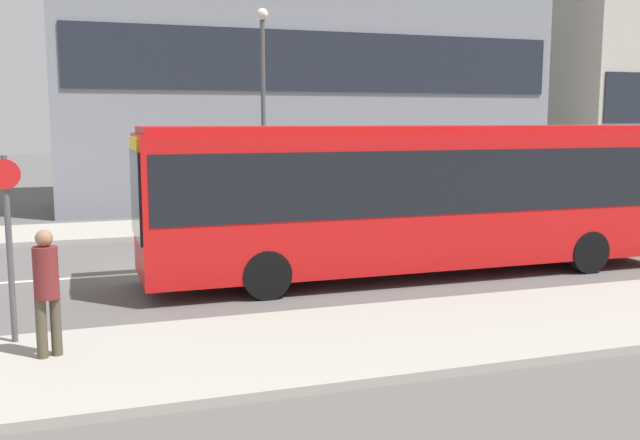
{
  "coord_description": "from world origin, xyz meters",
  "views": [
    {
      "loc": [
        -2.26,
        -16.13,
        3.44
      ],
      "look_at": [
        2.59,
        -1.69,
        1.28
      ],
      "focal_mm": 40.0,
      "sensor_mm": 36.0,
      "label": 1
    }
  ],
  "objects": [
    {
      "name": "street_lamp",
      "position": [
        3.12,
        5.34,
        4.19
      ],
      "size": [
        0.36,
        0.36,
        6.62
      ],
      "color": "#4C4C51",
      "rests_on": "sidewalk_far"
    },
    {
      "name": "pedestrian_near_stop",
      "position": [
        -2.78,
        -5.76,
        1.16
      ],
      "size": [
        0.34,
        0.34,
        1.81
      ],
      "rotation": [
        0.0,
        0.0,
        3.49
      ],
      "color": "#4C4233",
      "rests_on": "sidewalk_near"
    },
    {
      "name": "city_bus",
      "position": [
        4.75,
        -1.99,
        1.9
      ],
      "size": [
        12.07,
        2.52,
        3.3
      ],
      "rotation": [
        0.0,
        0.0,
        0.07
      ],
      "color": "red",
      "rests_on": "ground_plane"
    },
    {
      "name": "sidewalk_far",
      "position": [
        0.0,
        6.25,
        0.07
      ],
      "size": [
        44.0,
        3.5,
        0.13
      ],
      "color": "#A39E93",
      "rests_on": "ground_plane"
    },
    {
      "name": "bus_stop_sign",
      "position": [
        -3.31,
        -4.88,
        1.76
      ],
      "size": [
        0.44,
        0.12,
        2.79
      ],
      "color": "#4C4C51",
      "rests_on": "sidewalk_near"
    },
    {
      "name": "ground_plane",
      "position": [
        0.0,
        0.0,
        0.0
      ],
      "size": [
        120.0,
        120.0,
        0.0
      ],
      "primitive_type": "plane",
      "color": "#595654"
    },
    {
      "name": "lane_centerline",
      "position": [
        0.0,
        0.0,
        0.0
      ],
      "size": [
        41.8,
        0.16,
        0.01
      ],
      "color": "silver",
      "rests_on": "ground_plane"
    },
    {
      "name": "parked_car_0",
      "position": [
        12.67,
        3.46,
        0.63
      ],
      "size": [
        4.11,
        1.76,
        1.33
      ],
      "color": "#4C5156",
      "rests_on": "ground_plane"
    },
    {
      "name": "sidewalk_near",
      "position": [
        0.0,
        -6.25,
        0.07
      ],
      "size": [
        44.0,
        3.5,
        0.13
      ],
      "color": "#A39E93",
      "rests_on": "ground_plane"
    }
  ]
}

